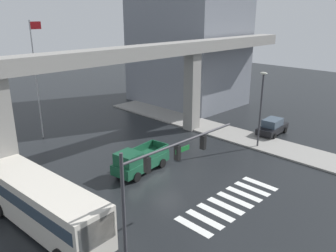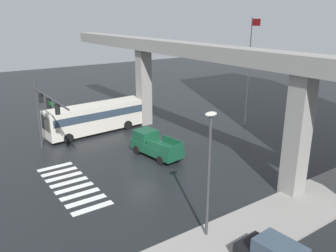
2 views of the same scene
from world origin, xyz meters
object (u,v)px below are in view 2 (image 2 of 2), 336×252
Objects in this scene: city_bus at (97,116)px; flagpole at (250,66)px; street_lamp_near_corner at (209,161)px; pickup_truck at (154,145)px; traffic_signal_mast at (45,107)px.

flagpole is (7.28, 14.68, 4.92)m from city_bus.
flagpole is (-13.15, 17.14, 2.09)m from street_lamp_near_corner.
traffic_signal_mast is (-4.78, -7.64, 3.56)m from pickup_truck.
city_bus reaches higher than pickup_truck.
traffic_signal_mast is (4.09, -6.17, 2.83)m from city_bus.
street_lamp_near_corner is (20.43, -2.46, 2.83)m from city_bus.
street_lamp_near_corner is 0.62× the size of flagpole.
city_bus is 17.11m from flagpole.
pickup_truck is at bearing 9.42° from city_bus.
flagpole is (3.19, 20.85, 2.09)m from traffic_signal_mast.
pickup_truck is 0.73× the size of street_lamp_near_corner.
traffic_signal_mast is 21.20m from flagpole.
street_lamp_near_corner is (11.56, -3.93, 3.57)m from pickup_truck.
flagpole reaches higher than street_lamp_near_corner.
traffic_signal_mast reaches higher than pickup_truck.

